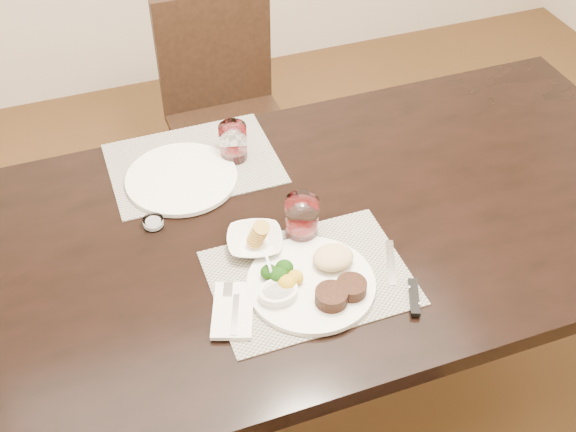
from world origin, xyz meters
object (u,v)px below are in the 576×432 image
object	(u,v)px
chair_far	(225,106)
wine_glass_near	(302,220)
cracker_bowl	(255,241)
dinner_plate	(317,280)
steak_knife	(408,288)
far_plate	(182,178)

from	to	relation	value
chair_far	wine_glass_near	world-z (taller)	chair_far
cracker_bowl	dinner_plate	bearing A→B (deg)	-59.99
chair_far	steak_knife	xyz separation A→B (m)	(0.10, -1.22, 0.26)
wine_glass_near	chair_far	bearing A→B (deg)	86.01
dinner_plate	cracker_bowl	distance (m)	0.19
chair_far	far_plate	xyz separation A→B (m)	(-0.30, -0.66, 0.26)
wine_glass_near	dinner_plate	bearing A→B (deg)	-98.24
steak_knife	cracker_bowl	world-z (taller)	cracker_bowl
cracker_bowl	chair_far	bearing A→B (deg)	78.93
cracker_bowl	far_plate	size ratio (longest dim) A/B	0.55
steak_knife	wine_glass_near	distance (m)	0.31
steak_knife	cracker_bowl	distance (m)	0.39
chair_far	dinner_plate	bearing A→B (deg)	-94.63
chair_far	cracker_bowl	bearing A→B (deg)	-101.07
chair_far	steak_knife	bearing A→B (deg)	-85.31
chair_far	steak_knife	world-z (taller)	chair_far
chair_far	wine_glass_near	bearing A→B (deg)	-93.99
dinner_plate	cracker_bowl	size ratio (longest dim) A/B	1.82
chair_far	wine_glass_near	distance (m)	1.02
dinner_plate	wine_glass_near	world-z (taller)	wine_glass_near
wine_glass_near	far_plate	bearing A→B (deg)	126.89
chair_far	cracker_bowl	distance (m)	1.02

